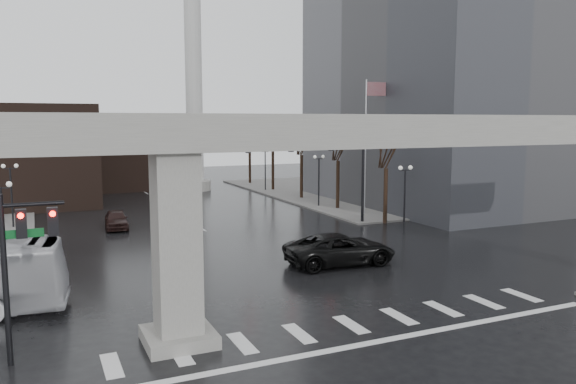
% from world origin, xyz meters
% --- Properties ---
extents(ground, '(160.00, 160.00, 0.00)m').
position_xyz_m(ground, '(0.00, 0.00, 0.00)').
color(ground, black).
rests_on(ground, ground).
extents(sidewalk_ne, '(28.00, 36.00, 0.15)m').
position_xyz_m(sidewalk_ne, '(26.00, 36.00, 0.07)').
color(sidewalk_ne, slate).
rests_on(sidewalk_ne, ground).
extents(elevated_guideway, '(48.00, 2.60, 8.70)m').
position_xyz_m(elevated_guideway, '(1.26, 0.00, 6.88)').
color(elevated_guideway, gray).
rests_on(elevated_guideway, ground).
extents(building_far_left, '(16.00, 14.00, 10.00)m').
position_xyz_m(building_far_left, '(-14.00, 42.00, 5.00)').
color(building_far_left, black).
rests_on(building_far_left, ground).
extents(building_far_mid, '(10.00, 10.00, 8.00)m').
position_xyz_m(building_far_mid, '(-2.00, 52.00, 4.00)').
color(building_far_mid, black).
rests_on(building_far_mid, ground).
extents(smokestack, '(3.60, 3.60, 30.00)m').
position_xyz_m(smokestack, '(6.00, 46.00, 13.35)').
color(smokestack, '#B9B9B5').
rests_on(smokestack, ground).
extents(signal_mast_arm, '(12.12, 0.43, 8.00)m').
position_xyz_m(signal_mast_arm, '(8.99, 18.80, 5.83)').
color(signal_mast_arm, black).
rests_on(signal_mast_arm, ground).
extents(signal_left_pole, '(2.30, 0.30, 6.00)m').
position_xyz_m(signal_left_pole, '(-12.25, 0.50, 4.07)').
color(signal_left_pole, black).
rests_on(signal_left_pole, ground).
extents(flagpole_assembly, '(2.06, 0.12, 12.00)m').
position_xyz_m(flagpole_assembly, '(15.29, 22.00, 7.53)').
color(flagpole_assembly, silver).
rests_on(flagpole_assembly, ground).
extents(lamp_right_0, '(1.22, 0.32, 5.11)m').
position_xyz_m(lamp_right_0, '(13.50, 14.00, 3.47)').
color(lamp_right_0, black).
rests_on(lamp_right_0, ground).
extents(lamp_right_1, '(1.22, 0.32, 5.11)m').
position_xyz_m(lamp_right_1, '(13.50, 28.00, 3.47)').
color(lamp_right_1, black).
rests_on(lamp_right_1, ground).
extents(lamp_right_2, '(1.22, 0.32, 5.11)m').
position_xyz_m(lamp_right_2, '(13.50, 42.00, 3.47)').
color(lamp_right_2, black).
rests_on(lamp_right_2, ground).
extents(lamp_left_0, '(1.22, 0.32, 5.11)m').
position_xyz_m(lamp_left_0, '(-13.50, 14.00, 3.47)').
color(lamp_left_0, black).
rests_on(lamp_left_0, ground).
extents(lamp_left_1, '(1.22, 0.32, 5.11)m').
position_xyz_m(lamp_left_1, '(-13.50, 28.00, 3.47)').
color(lamp_left_1, black).
rests_on(lamp_left_1, ground).
extents(lamp_left_2, '(1.22, 0.32, 5.11)m').
position_xyz_m(lamp_left_2, '(-13.50, 42.00, 3.47)').
color(lamp_left_2, black).
rests_on(lamp_left_2, ground).
extents(tree_right_0, '(1.09, 1.58, 7.50)m').
position_xyz_m(tree_right_0, '(14.53, 18.02, 2.79)').
color(tree_right_0, black).
rests_on(tree_right_0, ground).
extents(tree_right_1, '(1.09, 1.61, 7.67)m').
position_xyz_m(tree_right_1, '(14.53, 26.02, 2.85)').
color(tree_right_1, black).
rests_on(tree_right_1, ground).
extents(tree_right_2, '(1.10, 1.63, 7.85)m').
position_xyz_m(tree_right_2, '(14.53, 34.02, 2.91)').
color(tree_right_2, black).
rests_on(tree_right_2, ground).
extents(tree_right_3, '(1.11, 1.66, 8.02)m').
position_xyz_m(tree_right_3, '(14.53, 42.02, 2.98)').
color(tree_right_3, black).
rests_on(tree_right_3, ground).
extents(tree_right_4, '(1.12, 1.69, 8.19)m').
position_xyz_m(tree_right_4, '(14.53, 50.02, 3.04)').
color(tree_right_4, black).
rests_on(tree_right_4, ground).
extents(pickup_truck, '(6.77, 3.41, 1.84)m').
position_xyz_m(pickup_truck, '(4.47, 7.80, 0.92)').
color(pickup_truck, black).
rests_on(pickup_truck, ground).
extents(far_car, '(2.07, 4.42, 1.46)m').
position_xyz_m(far_car, '(-6.10, 24.69, 0.73)').
color(far_car, black).
rests_on(far_car, ground).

